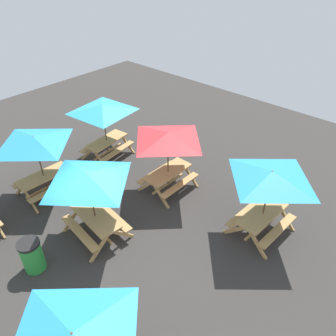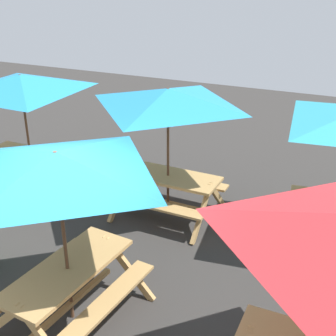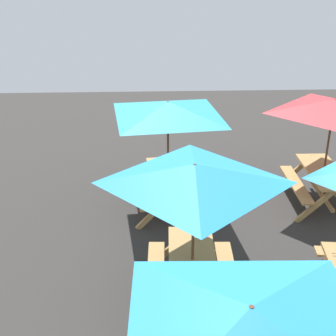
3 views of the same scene
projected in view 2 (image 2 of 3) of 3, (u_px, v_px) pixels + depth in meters
ground_plane at (64, 328)px, 5.83m from camera, size 24.58×24.58×0.00m
picnic_table_1 at (168, 107)px, 7.59m from camera, size 2.08×2.08×2.34m
picnic_table_4 at (22, 92)px, 8.45m from camera, size 2.83×2.83×2.34m
picnic_table_6 at (58, 177)px, 5.19m from camera, size 2.21×2.21×2.34m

